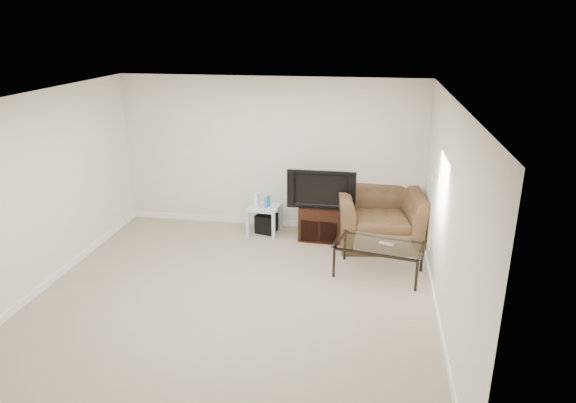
% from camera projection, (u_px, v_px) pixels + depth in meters
% --- Properties ---
extents(floor, '(5.00, 5.00, 0.00)m').
position_uv_depth(floor, '(234.00, 297.00, 6.50)').
color(floor, tan).
rests_on(floor, ground).
extents(ceiling, '(5.00, 5.00, 0.00)m').
position_uv_depth(ceiling, '(226.00, 98.00, 5.67)').
color(ceiling, white).
rests_on(ceiling, ground).
extents(wall_back, '(5.00, 0.02, 2.50)m').
position_uv_depth(wall_back, '(271.00, 154.00, 8.41)').
color(wall_back, silver).
rests_on(wall_back, ground).
extents(wall_left, '(0.02, 5.00, 2.50)m').
position_uv_depth(wall_left, '(38.00, 194.00, 6.47)').
color(wall_left, silver).
rests_on(wall_left, ground).
extents(wall_right, '(0.02, 5.00, 2.50)m').
position_uv_depth(wall_right, '(448.00, 217.00, 5.70)').
color(wall_right, silver).
rests_on(wall_right, ground).
extents(plate_back, '(0.12, 0.02, 0.12)m').
position_uv_depth(plate_back, '(189.00, 151.00, 8.61)').
color(plate_back, white).
rests_on(plate_back, wall_back).
extents(plate_right_switch, '(0.02, 0.09, 0.13)m').
position_uv_depth(plate_right_switch, '(432.00, 176.00, 7.19)').
color(plate_right_switch, white).
rests_on(plate_right_switch, wall_right).
extents(plate_right_outlet, '(0.02, 0.08, 0.12)m').
position_uv_depth(plate_right_outlet, '(428.00, 247.00, 7.22)').
color(plate_right_outlet, white).
rests_on(plate_right_outlet, wall_right).
extents(tv_stand, '(0.70, 0.50, 0.56)m').
position_uv_depth(tv_stand, '(321.00, 222.00, 8.17)').
color(tv_stand, black).
rests_on(tv_stand, floor).
extents(dvd_player, '(0.39, 0.28, 0.05)m').
position_uv_depth(dvd_player, '(321.00, 212.00, 8.08)').
color(dvd_player, black).
rests_on(dvd_player, tv_stand).
extents(television, '(0.99, 0.20, 0.61)m').
position_uv_depth(television, '(322.00, 188.00, 7.95)').
color(television, black).
rests_on(television, tv_stand).
extents(side_table, '(0.52, 0.52, 0.46)m').
position_uv_depth(side_table, '(264.00, 219.00, 8.42)').
color(side_table, '#9EB9C5').
rests_on(side_table, floor).
extents(subwoofer, '(0.36, 0.36, 0.30)m').
position_uv_depth(subwoofer, '(266.00, 223.00, 8.45)').
color(subwoofer, black).
rests_on(subwoofer, floor).
extents(game_console, '(0.06, 0.16, 0.21)m').
position_uv_depth(game_console, '(257.00, 200.00, 8.31)').
color(game_console, white).
rests_on(game_console, side_table).
extents(game_case, '(0.08, 0.14, 0.18)m').
position_uv_depth(game_case, '(267.00, 201.00, 8.28)').
color(game_case, '#337FCC').
rests_on(game_case, side_table).
extents(recliner, '(1.39, 0.99, 1.13)m').
position_uv_depth(recliner, '(380.00, 209.00, 7.94)').
color(recliner, '#4D3623').
rests_on(recliner, floor).
extents(coffee_table, '(1.29, 0.88, 0.46)m').
position_uv_depth(coffee_table, '(378.00, 259.00, 7.02)').
color(coffee_table, black).
rests_on(coffee_table, floor).
extents(remote, '(0.19, 0.12, 0.02)m').
position_uv_depth(remote, '(386.00, 244.00, 6.91)').
color(remote, '#B2B2B7').
rests_on(remote, coffee_table).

